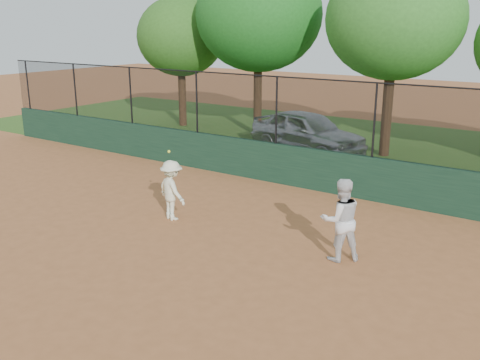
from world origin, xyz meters
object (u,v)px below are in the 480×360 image
Objects in this scene: tree_1 at (258,15)px; tree_0 at (181,37)px; player_main at (172,190)px; tree_2 at (394,20)px; parked_car at (307,132)px; player_second at (341,220)px.

tree_0 is at bearing -179.74° from tree_1.
tree_2 is at bearing 78.09° from player_main.
player_main reaches higher than parked_car.
player_main is 0.25× the size of tree_1.
player_main is at bearing -68.77° from tree_1.
tree_2 is (10.00, -0.48, 0.71)m from tree_0.
tree_2 is (1.98, 9.40, 4.04)m from player_main.
parked_car is at bearing -27.43° from tree_1.
parked_car is 8.21m from player_main.
tree_2 is (5.83, -0.50, -0.20)m from tree_1.
tree_2 is at bearing -4.86° from tree_1.
player_second is at bearing -49.89° from tree_1.
tree_0 is at bearing -82.25° from player_second.
tree_0 is 4.27m from tree_1.
player_main is 0.32× the size of tree_0.
parked_car is 5.59m from tree_1.
tree_2 is (-2.39, 9.26, 3.92)m from player_second.
tree_0 is at bearing 91.76° from parked_car.
parked_car is 9.45m from player_second.
player_second is at bearing 1.85° from player_main.
tree_1 is (-3.28, 1.70, 4.19)m from parked_car.
tree_0 is at bearing 177.27° from tree_2.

